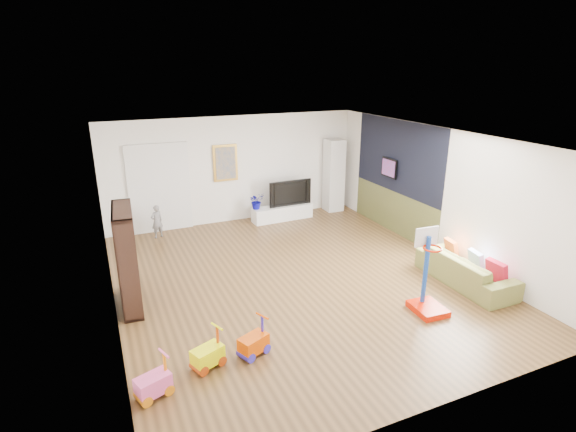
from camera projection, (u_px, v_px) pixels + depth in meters
name	position (u px, v px, depth m)	size (l,w,h in m)	color
floor	(296.00, 279.00, 8.60)	(6.50, 7.50, 0.00)	brown
ceiling	(297.00, 138.00, 7.73)	(6.50, 7.50, 0.00)	white
wall_back	(235.00, 170.00, 11.41)	(6.50, 0.00, 2.70)	white
wall_front	(441.00, 311.00, 4.92)	(6.50, 0.00, 2.70)	white
wall_left	(106.00, 239.00, 6.92)	(0.00, 7.50, 2.70)	white
wall_right	(437.00, 192.00, 9.41)	(0.00, 7.50, 2.70)	white
navy_accent	(397.00, 157.00, 10.45)	(0.01, 3.20, 1.70)	black
olive_wainscot	(393.00, 212.00, 10.89)	(0.01, 3.20, 1.00)	brown
doorway	(160.00, 189.00, 10.74)	(1.45, 0.06, 2.10)	white
painting_back	(225.00, 163.00, 11.21)	(0.62, 0.06, 0.92)	gold
artwork_right	(389.00, 168.00, 10.70)	(0.04, 0.56, 0.46)	#7F3F8C
media_console	(282.00, 213.00, 11.80)	(1.62, 0.40, 0.38)	white
tall_cabinet	(334.00, 175.00, 12.32)	(0.46, 0.46, 1.98)	silver
bookshelf	(127.00, 259.00, 7.41)	(0.31, 1.18, 1.73)	black
sofa	(466.00, 269.00, 8.34)	(1.96, 0.76, 0.57)	olive
basketball_hoop	(432.00, 273.00, 7.24)	(0.49, 0.60, 1.43)	red
ride_on_yellow	(207.00, 349.00, 6.03)	(0.42, 0.26, 0.56)	#F6FF00
ride_on_orange	(253.00, 338.00, 6.29)	(0.42, 0.26, 0.56)	#DA4800
ride_on_pink	(152.00, 378.00, 5.49)	(0.42, 0.26, 0.56)	#F458A6
child	(157.00, 221.00, 10.52)	(0.29, 0.19, 0.80)	gray
tv	(288.00, 192.00, 11.76)	(1.17, 0.15, 0.67)	black
vase_plant	(256.00, 201.00, 11.44)	(0.38, 0.33, 0.42)	#09098F
pillow_left	(497.00, 271.00, 7.89)	(0.11, 0.40, 0.40)	#AA1229
pillow_center	(476.00, 260.00, 8.34)	(0.09, 0.36, 0.36)	white
pillow_right	(451.00, 248.00, 8.88)	(0.09, 0.35, 0.35)	#CB5220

